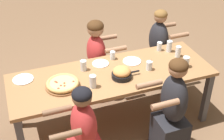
# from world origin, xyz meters

# --- Properties ---
(ground_plane) EXTENTS (18.00, 18.00, 0.00)m
(ground_plane) POSITION_xyz_m (0.00, 0.00, 0.00)
(ground_plane) COLOR brown
(ground_plane) RESTS_ON ground
(dining_table) EXTENTS (2.31, 0.81, 0.75)m
(dining_table) POSITION_xyz_m (0.00, 0.00, 0.67)
(dining_table) COLOR #996B42
(dining_table) RESTS_ON ground
(pizza_board_main) EXTENTS (0.37, 0.37, 0.06)m
(pizza_board_main) POSITION_xyz_m (-0.58, -0.05, 0.78)
(pizza_board_main) COLOR brown
(pizza_board_main) RESTS_ON dining_table
(skillet_bowl) EXTENTS (0.32, 0.22, 0.13)m
(skillet_bowl) POSITION_xyz_m (0.07, -0.11, 0.81)
(skillet_bowl) COLOR black
(skillet_bowl) RESTS_ON dining_table
(empty_plate_a) EXTENTS (0.22, 0.22, 0.02)m
(empty_plate_a) POSITION_xyz_m (0.32, 0.16, 0.75)
(empty_plate_a) COLOR white
(empty_plate_a) RESTS_ON dining_table
(empty_plate_b) EXTENTS (0.20, 0.20, 0.02)m
(empty_plate_b) POSITION_xyz_m (-0.06, 0.24, 0.75)
(empty_plate_b) COLOR white
(empty_plate_b) RESTS_ON dining_table
(empty_plate_c) EXTENTS (0.23, 0.23, 0.02)m
(empty_plate_c) POSITION_xyz_m (-0.96, 0.23, 0.75)
(empty_plate_c) COLOR white
(empty_plate_c) RESTS_ON dining_table
(cocktail_glass_blue) EXTENTS (0.07, 0.07, 0.13)m
(cocktail_glass_blue) POSITION_xyz_m (0.43, -0.07, 0.80)
(cocktail_glass_blue) COLOR silver
(cocktail_glass_blue) RESTS_ON dining_table
(drinking_glass_a) EXTENTS (0.08, 0.08, 0.13)m
(drinking_glass_a) POSITION_xyz_m (0.86, -0.16, 0.81)
(drinking_glass_a) COLOR silver
(drinking_glass_a) RESTS_ON dining_table
(drinking_glass_b) EXTENTS (0.07, 0.07, 0.14)m
(drinking_glass_b) POSITION_xyz_m (0.89, 0.08, 0.81)
(drinking_glass_b) COLOR silver
(drinking_glass_b) RESTS_ON dining_table
(drinking_glass_c) EXTENTS (0.07, 0.07, 0.15)m
(drinking_glass_c) POSITION_xyz_m (0.85, 0.23, 0.81)
(drinking_glass_c) COLOR silver
(drinking_glass_c) RESTS_ON dining_table
(drinking_glass_d) EXTENTS (0.06, 0.06, 0.11)m
(drinking_glass_d) POSITION_xyz_m (0.75, 0.29, 0.80)
(drinking_glass_d) COLOR silver
(drinking_glass_d) RESTS_ON dining_table
(drinking_glass_e) EXTENTS (0.07, 0.07, 0.12)m
(drinking_glass_e) POSITION_xyz_m (-0.28, 0.19, 0.80)
(drinking_glass_e) COLOR silver
(drinking_glass_e) RESTS_ON dining_table
(drinking_glass_f) EXTENTS (0.07, 0.07, 0.14)m
(drinking_glass_f) POSITION_xyz_m (-0.28, -0.17, 0.82)
(drinking_glass_f) COLOR silver
(drinking_glass_f) RESTS_ON dining_table
(drinking_glass_g) EXTENTS (0.06, 0.06, 0.10)m
(drinking_glass_g) POSITION_xyz_m (0.12, 0.30, 0.79)
(drinking_glass_g) COLOR silver
(drinking_glass_g) RESTS_ON dining_table
(diner_near_midleft) EXTENTS (0.51, 0.40, 1.10)m
(diner_near_midleft) POSITION_xyz_m (-0.52, -0.62, 0.50)
(diner_near_midleft) COLOR #B22D2D
(diner_near_midleft) RESTS_ON ground
(diner_far_right) EXTENTS (0.51, 0.40, 1.14)m
(diner_far_right) POSITION_xyz_m (0.92, 0.62, 0.52)
(diner_far_right) COLOR #232328
(diner_far_right) RESTS_ON ground
(diner_far_center) EXTENTS (0.51, 0.40, 1.13)m
(diner_far_center) POSITION_xyz_m (0.02, 0.62, 0.53)
(diner_far_center) COLOR #B22D2D
(diner_far_center) RESTS_ON ground
(diner_near_midright) EXTENTS (0.51, 0.40, 1.20)m
(diner_near_midright) POSITION_xyz_m (0.44, -0.62, 0.55)
(diner_near_midright) COLOR #232328
(diner_near_midright) RESTS_ON ground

